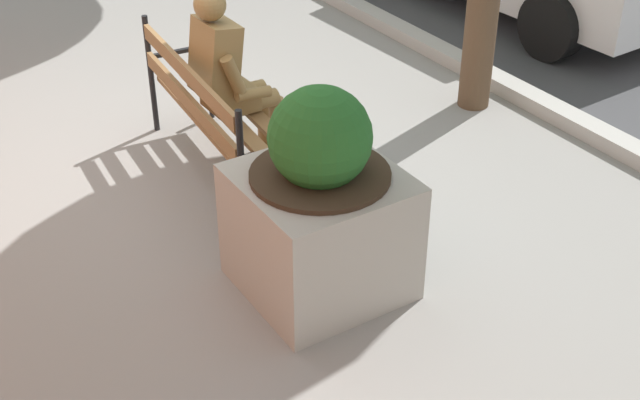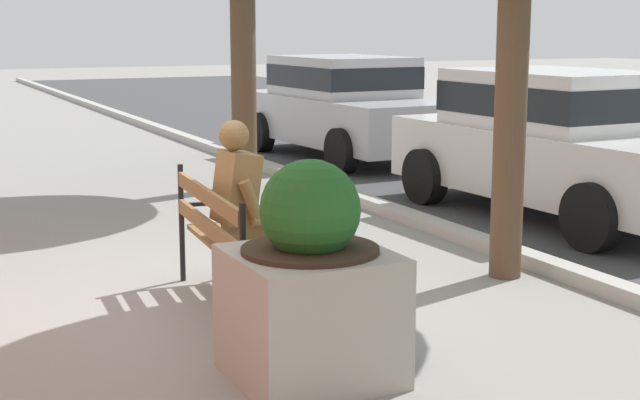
{
  "view_description": "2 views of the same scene",
  "coord_description": "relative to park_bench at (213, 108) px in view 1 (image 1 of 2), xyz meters",
  "views": [
    {
      "loc": [
        5.13,
        -2.1,
        3.23
      ],
      "look_at": [
        1.63,
        0.11,
        0.6
      ],
      "focal_mm": 48.53,
      "sensor_mm": 36.0,
      "label": 1
    },
    {
      "loc": [
        6.43,
        -2.1,
        2.04
      ],
      "look_at": [
        0.15,
        0.87,
        0.75
      ],
      "focal_mm": 53.2,
      "sensor_mm": 36.0,
      "label": 2
    }
  ],
  "objects": [
    {
      "name": "park_bench",
      "position": [
        0.0,
        0.0,
        0.0
      ],
      "size": [
        1.83,
        0.67,
        0.95
      ],
      "color": "olive",
      "rests_on": "ground"
    },
    {
      "name": "curb_stone",
      "position": [
        -0.15,
        2.73,
        -0.48
      ],
      "size": [
        60.0,
        0.2,
        0.12
      ],
      "primitive_type": "cube",
      "color": "#B2AFA8",
      "rests_on": "ground"
    },
    {
      "name": "concrete_planter",
      "position": [
        1.49,
        -0.06,
        -0.01
      ],
      "size": [
        0.89,
        0.89,
        1.29
      ],
      "color": "#A8A399",
      "rests_on": "ground"
    },
    {
      "name": "bronze_statue_seated",
      "position": [
        -0.04,
        0.21,
        0.12
      ],
      "size": [
        0.63,
        0.77,
        1.37
      ],
      "color": "olive",
      "rests_on": "ground"
    },
    {
      "name": "ground_plane",
      "position": [
        -0.15,
        -0.17,
        -0.54
      ],
      "size": [
        80.0,
        80.0,
        0.0
      ],
      "primitive_type": "plane",
      "color": "gray"
    }
  ]
}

